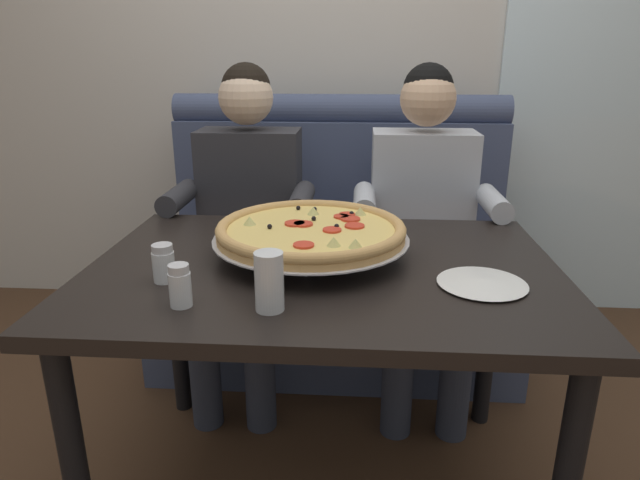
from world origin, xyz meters
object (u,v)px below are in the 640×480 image
object	(u,v)px
shaker_parmesan	(164,266)
diner_right	(424,216)
pizza	(311,231)
dining_table	(323,294)
drinking_glass	(269,285)
shaker_oregano	(180,289)
plate_near_left	(482,281)
booth_bench	(336,265)
diner_left	(246,213)

from	to	relation	value
shaker_parmesan	diner_right	bearing A→B (deg)	47.32
diner_right	pizza	distance (m)	0.72
dining_table	drinking_glass	distance (m)	0.34
shaker_parmesan	shaker_oregano	bearing A→B (deg)	-58.04
shaker_parmesan	plate_near_left	size ratio (longest dim) A/B	0.44
dining_table	diner_right	xyz separation A→B (m)	(0.34, 0.65, 0.04)
booth_bench	plate_near_left	xyz separation A→B (m)	(0.40, -1.03, 0.37)
shaker_parmesan	plate_near_left	world-z (taller)	shaker_parmesan
diner_left	booth_bench	bearing A→B (deg)	37.67
diner_right	shaker_parmesan	distance (m)	1.09
pizza	drinking_glass	xyz separation A→B (m)	(-0.06, -0.35, -0.02)
shaker_parmesan	drinking_glass	distance (m)	0.32
dining_table	diner_left	xyz separation A→B (m)	(-0.34, 0.65, 0.04)
shaker_oregano	diner_left	bearing A→B (deg)	92.43
diner_right	plate_near_left	distance (m)	0.77
booth_bench	shaker_oregano	distance (m)	1.30
pizza	booth_bench	bearing A→B (deg)	87.48
shaker_parmesan	drinking_glass	size ratio (longest dim) A/B	0.72
dining_table	shaker_oregano	distance (m)	0.44
shaker_parmesan	pizza	bearing A→B (deg)	30.11
booth_bench	diner_left	distance (m)	0.54
pizza	diner_right	bearing A→B (deg)	57.18
plate_near_left	booth_bench	bearing A→B (deg)	111.26
plate_near_left	dining_table	bearing A→B (deg)	163.97
booth_bench	pizza	distance (m)	0.96
diner_right	plate_near_left	bearing A→B (deg)	-85.70
pizza	shaker_parmesan	bearing A→B (deg)	-149.89
pizza	drinking_glass	world-z (taller)	drinking_glass
dining_table	plate_near_left	size ratio (longest dim) A/B	5.73
shaker_parmesan	booth_bench	bearing A→B (deg)	69.82
booth_bench	plate_near_left	bearing A→B (deg)	-68.74
booth_bench	pizza	world-z (taller)	booth_bench
pizza	shaker_oregano	size ratio (longest dim) A/B	5.50
shaker_oregano	shaker_parmesan	bearing A→B (deg)	121.96
shaker_parmesan	drinking_glass	bearing A→B (deg)	-26.35
diner_right	shaker_oregano	size ratio (longest dim) A/B	12.74
dining_table	diner_right	world-z (taller)	diner_right
diner_right	plate_near_left	world-z (taller)	diner_right
diner_left	pizza	distance (m)	0.68
pizza	drinking_glass	distance (m)	0.35
pizza	shaker_parmesan	distance (m)	0.41
pizza	shaker_oregano	xyz separation A→B (m)	(-0.27, -0.34, -0.03)
pizza	plate_near_left	distance (m)	0.48
booth_bench	dining_table	distance (m)	0.96
dining_table	plate_near_left	xyz separation A→B (m)	(0.40, -0.12, 0.10)
dining_table	diner_right	bearing A→B (deg)	62.15
shaker_parmesan	plate_near_left	xyz separation A→B (m)	(0.79, 0.03, -0.03)
dining_table	diner_left	world-z (taller)	diner_left
diner_left	drinking_glass	xyz separation A→B (m)	(0.24, -0.94, 0.11)
diner_left	plate_near_left	bearing A→B (deg)	-45.80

